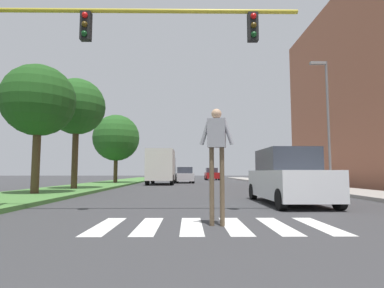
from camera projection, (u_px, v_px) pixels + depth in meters
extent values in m
plane|color=#38383A|center=(194.00, 185.00, 27.68)|extent=(140.00, 140.00, 0.00)
cube|color=silver|center=(105.00, 226.00, 6.43)|extent=(0.45, 2.20, 0.01)
cube|color=silver|center=(149.00, 226.00, 6.44)|extent=(0.45, 2.20, 0.01)
cube|color=silver|center=(192.00, 226.00, 6.45)|extent=(0.45, 2.20, 0.01)
cube|color=silver|center=(234.00, 226.00, 6.46)|extent=(0.45, 2.20, 0.01)
cube|color=silver|center=(277.00, 226.00, 6.48)|extent=(0.45, 2.20, 0.01)
cube|color=silver|center=(320.00, 225.00, 6.49)|extent=(0.45, 2.20, 0.01)
cube|color=#477A38|center=(102.00, 185.00, 25.61)|extent=(4.30, 64.00, 0.15)
cylinder|color=#4C3823|center=(36.00, 157.00, 14.28)|extent=(0.36, 0.36, 3.34)
sphere|color=#1E4C19|center=(39.00, 100.00, 14.52)|extent=(3.36, 3.36, 3.36)
cylinder|color=#4C3823|center=(75.00, 156.00, 18.42)|extent=(0.36, 0.36, 3.92)
sphere|color=#23561E|center=(77.00, 107.00, 18.69)|extent=(3.40, 3.40, 3.40)
cylinder|color=#4C3823|center=(116.00, 167.00, 28.82)|extent=(0.36, 0.36, 2.89)
sphere|color=#23561E|center=(116.00, 138.00, 29.07)|extent=(4.34, 4.34, 4.34)
cube|color=#9E9991|center=(292.00, 185.00, 25.78)|extent=(3.00, 64.00, 0.15)
cylinder|color=gold|center=(147.00, 11.00, 8.50)|extent=(8.33, 0.12, 0.12)
cube|color=black|center=(86.00, 26.00, 8.44)|extent=(0.28, 0.20, 0.80)
sphere|color=red|center=(85.00, 15.00, 8.34)|extent=(0.16, 0.16, 0.16)
sphere|color=#4C380F|center=(85.00, 24.00, 8.32)|extent=(0.16, 0.16, 0.16)
sphere|color=#0F3F19|center=(84.00, 34.00, 8.29)|extent=(0.16, 0.16, 0.16)
cube|color=black|center=(253.00, 27.00, 8.49)|extent=(0.28, 0.20, 0.80)
sphere|color=red|center=(253.00, 16.00, 8.39)|extent=(0.16, 0.16, 0.16)
sphere|color=#4C380F|center=(254.00, 25.00, 8.37)|extent=(0.16, 0.16, 0.16)
sphere|color=#0F3F19|center=(254.00, 34.00, 8.34)|extent=(0.16, 0.16, 0.16)
cylinder|color=slate|center=(329.00, 124.00, 17.93)|extent=(0.14, 0.14, 7.50)
cube|color=gray|center=(318.00, 63.00, 18.25)|extent=(0.90, 0.24, 0.16)
cylinder|color=brown|center=(222.00, 186.00, 6.50)|extent=(0.12, 0.12, 1.65)
cylinder|color=brown|center=(212.00, 186.00, 6.55)|extent=(0.12, 0.12, 1.65)
cube|color=gray|center=(217.00, 133.00, 6.63)|extent=(0.42, 0.31, 0.62)
cylinder|color=gray|center=(228.00, 131.00, 6.58)|extent=(0.28, 0.14, 0.58)
cylinder|color=gray|center=(205.00, 132.00, 6.68)|extent=(0.28, 0.14, 0.58)
sphere|color=tan|center=(216.00, 114.00, 6.67)|extent=(0.26, 0.26, 0.22)
cube|color=silver|center=(289.00, 184.00, 10.98)|extent=(1.97, 4.63, 0.96)
cube|color=#2D333D|center=(286.00, 160.00, 11.29)|extent=(1.71, 2.55, 0.79)
cylinder|color=black|center=(339.00, 199.00, 9.13)|extent=(0.23, 0.64, 0.64)
cylinder|color=black|center=(281.00, 199.00, 9.08)|extent=(0.23, 0.64, 0.64)
cylinder|color=black|center=(295.00, 191.00, 12.81)|extent=(0.23, 0.64, 0.64)
cylinder|color=black|center=(253.00, 192.00, 12.76)|extent=(0.23, 0.64, 0.64)
cube|color=#B7B7BC|center=(184.00, 177.00, 32.19)|extent=(2.06, 4.27, 0.77)
cube|color=#2D333D|center=(184.00, 170.00, 32.05)|extent=(1.67, 1.98, 0.63)
cylinder|color=black|center=(176.00, 179.00, 33.70)|extent=(0.27, 0.66, 0.64)
cylinder|color=black|center=(190.00, 179.00, 33.84)|extent=(0.27, 0.66, 0.64)
cylinder|color=black|center=(177.00, 180.00, 30.49)|extent=(0.27, 0.66, 0.64)
cylinder|color=black|center=(193.00, 180.00, 30.63)|extent=(0.27, 0.66, 0.64)
cube|color=maroon|center=(212.00, 175.00, 43.86)|extent=(1.87, 4.28, 0.82)
cube|color=#2D333D|center=(212.00, 170.00, 44.14)|extent=(1.61, 1.94, 0.67)
cylinder|color=black|center=(219.00, 178.00, 42.18)|extent=(0.23, 0.64, 0.64)
cylinder|color=black|center=(207.00, 178.00, 42.14)|extent=(0.23, 0.64, 0.64)
cylinder|color=black|center=(216.00, 177.00, 45.52)|extent=(0.23, 0.64, 0.64)
cylinder|color=black|center=(205.00, 177.00, 45.48)|extent=(0.23, 0.64, 0.64)
cube|color=silver|center=(188.00, 175.00, 58.01)|extent=(2.19, 4.32, 0.82)
cube|color=#2D333D|center=(188.00, 171.00, 57.88)|extent=(1.76, 2.02, 0.67)
cylinder|color=black|center=(183.00, 176.00, 59.52)|extent=(0.28, 0.66, 0.64)
cylinder|color=black|center=(191.00, 176.00, 59.69)|extent=(0.28, 0.66, 0.64)
cylinder|color=black|center=(184.00, 176.00, 56.28)|extent=(0.28, 0.66, 0.64)
cylinder|color=black|center=(193.00, 176.00, 56.46)|extent=(0.28, 0.66, 0.64)
cube|color=#B7B7BC|center=(164.00, 169.00, 30.56)|extent=(2.30, 2.00, 2.20)
cube|color=beige|center=(161.00, 165.00, 27.50)|extent=(2.30, 4.20, 2.70)
cylinder|color=black|center=(153.00, 179.00, 30.46)|extent=(0.30, 0.90, 0.90)
cylinder|color=black|center=(174.00, 179.00, 30.48)|extent=(0.30, 0.90, 0.90)
cylinder|color=black|center=(147.00, 180.00, 26.33)|extent=(0.30, 0.90, 0.90)
cylinder|color=black|center=(172.00, 180.00, 26.35)|extent=(0.30, 0.90, 0.90)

